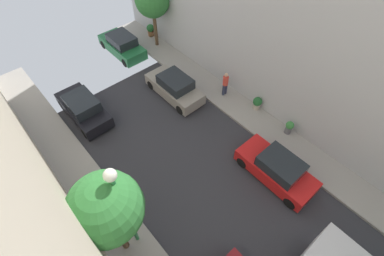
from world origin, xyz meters
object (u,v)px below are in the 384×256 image
Objects in this scene: potted_plant_1 at (151,30)px; potted_plant_2 at (289,127)px; parked_car_right_3 at (122,45)px; potted_plant_0 at (257,103)px; lamp_post at (121,201)px; street_tree_0 at (106,209)px; parked_car_left_3 at (83,108)px; street_tree_1 at (152,0)px; parked_car_right_2 at (175,87)px; pedestrian at (225,83)px; parked_car_right_1 at (277,169)px.

potted_plant_2 is at bearing -90.30° from potted_plant_1.
parked_car_right_3 is 11.23m from potted_plant_0.
street_tree_0 is at bearing 171.99° from lamp_post.
parked_car_right_3 is at bearing 102.22° from potted_plant_2.
parked_car_left_3 reaches higher than potted_plant_2.
potted_plant_1 is 16.93m from lamp_post.
potted_plant_0 is (0.49, -9.85, -3.11)m from street_tree_1.
parked_car_right_2 is 4.84× the size of potted_plant_0.
street_tree_1 reaches higher than pedestrian.
street_tree_1 is at bearing 49.87° from lamp_post.
potted_plant_2 is (2.89, -13.34, -0.09)m from parked_car_right_3.
potted_plant_0 is at bearing -89.69° from potted_plant_1.
street_tree_1 is 5.59× the size of potted_plant_0.
parked_car_left_3 is at bearing 73.75° from street_tree_0.
potted_plant_1 is at bearing 66.41° from parked_car_right_2.
street_tree_0 is (-10.30, -4.01, 2.94)m from pedestrian.
potted_plant_0 is 0.91× the size of potted_plant_1.
parked_car_right_1 is at bearing -100.48° from street_tree_1.
potted_plant_2 is at bearing -84.79° from pedestrian.
potted_plant_0 is (3.02, 3.85, -0.10)m from parked_car_right_1.
lamp_post reaches higher than parked_car_left_3.
lamp_post is at bearing -8.01° from street_tree_0.
potted_plant_1 is at bearing 50.21° from street_tree_0.
parked_car_right_3 is 4.05m from street_tree_1.
parked_car_right_1 is 8.77m from street_tree_0.
potted_plant_0 reaches higher than potted_plant_2.
potted_plant_0 is at bearing 86.97° from potted_plant_2.
street_tree_0 reaches higher than potted_plant_0.
potted_plant_1 is (10.81, 12.98, -3.35)m from street_tree_0.
potted_plant_2 is (2.89, -6.99, -0.09)m from parked_car_right_2.
pedestrian is 0.33× the size of street_tree_0.
parked_car_right_3 is at bearing 59.97° from lamp_post.
potted_plant_2 is (0.36, -12.38, -3.10)m from street_tree_1.
street_tree_0 is at bearing -131.86° from street_tree_1.
parked_car_left_3 is 9.53m from potted_plant_1.
potted_plant_1 is at bearing 89.70° from potted_plant_2.
parked_car_right_1 and parked_car_right_3 have the same top height.
parked_car_right_3 reaches higher than potted_plant_2.
parked_car_left_3 is at bearing 150.80° from pedestrian.
street_tree_1 reaches higher than parked_car_left_3.
potted_plant_2 is (8.29, -9.19, -0.09)m from parked_car_left_3.
pedestrian is 1.80× the size of potted_plant_1.
parked_car_right_2 reaches higher than potted_plant_0.
parked_car_right_1 is at bearing -128.16° from potted_plant_0.
parked_car_right_2 is at bearing -90.00° from parked_car_right_3.
street_tree_0 is 6.03× the size of potted_plant_0.
parked_car_right_2 reaches higher than potted_plant_1.
parked_car_right_3 is 4.85× the size of potted_plant_2.
parked_car_right_3 is 13.65m from potted_plant_2.
parked_car_right_2 is 2.44× the size of pedestrian.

